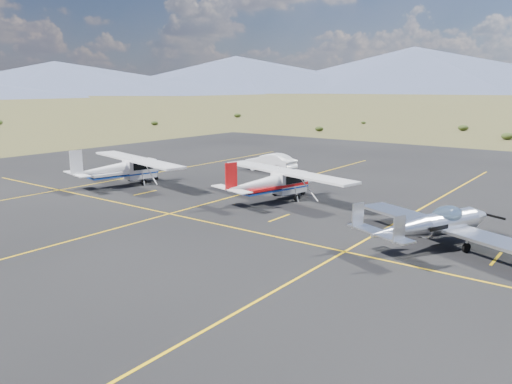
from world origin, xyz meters
TOP-DOWN VIEW (x-y plane):
  - ground at (0.00, 0.00)m, footprint 1600.00×1600.00m
  - apron at (0.00, 7.00)m, footprint 72.00×72.00m
  - aircraft_low_wing at (-2.88, -0.86)m, footprint 7.41×9.67m
  - aircraft_cessna at (0.30, 10.17)m, footprint 7.05×10.86m
  - aircraft_plain at (-2.07, 21.89)m, footprint 7.08×11.14m
  - sedan at (9.31, 16.85)m, footprint 1.60×4.56m

SIDE VIEW (x-z plane):
  - ground at x=0.00m, z-range 0.00..0.00m
  - apron at x=0.00m, z-range -0.01..0.01m
  - sedan at x=9.31m, z-range 0.01..1.51m
  - aircraft_low_wing at x=-2.88m, z-range -0.05..2.11m
  - aircraft_cessna at x=0.30m, z-range -0.15..2.60m
  - aircraft_plain at x=-2.07m, z-range -0.16..2.66m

